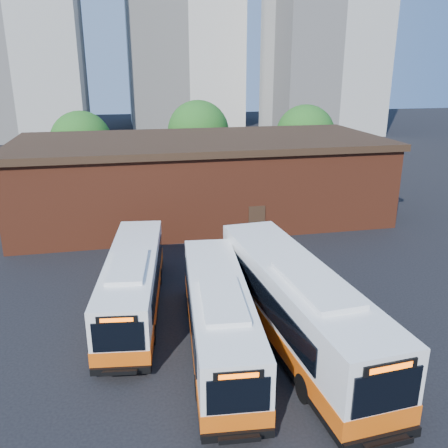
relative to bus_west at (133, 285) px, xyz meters
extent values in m
plane|color=black|center=(5.86, -4.99, -1.43)|extent=(220.00, 220.00, 0.00)
cube|color=white|center=(0.00, 0.03, 0.21)|extent=(3.72, 11.28, 2.63)
cube|color=#E3570E|center=(0.00, 0.03, -0.55)|extent=(3.77, 11.33, 0.65)
cube|color=black|center=(0.00, 0.03, -1.01)|extent=(3.76, 11.32, 0.23)
cube|color=black|center=(-0.69, -5.49, 0.46)|extent=(1.99, 0.30, 1.25)
cube|color=black|center=(-0.69, -5.50, 1.23)|extent=(1.56, 0.25, 0.30)
cube|color=#FF5905|center=(-0.70, -5.53, 1.23)|extent=(1.24, 0.17, 0.17)
cube|color=black|center=(-0.70, -5.54, -1.01)|extent=(2.35, 0.42, 0.30)
cube|color=black|center=(-0.72, -5.75, -0.92)|extent=(1.37, 0.51, 0.06)
cube|color=black|center=(-0.74, -5.92, -0.86)|extent=(1.33, 0.20, 0.17)
cube|color=black|center=(-1.14, 0.55, 0.46)|extent=(1.12, 8.57, 0.97)
cube|color=black|center=(1.24, 0.25, 0.46)|extent=(1.12, 8.57, 0.97)
cube|color=white|center=(-0.17, -1.34, 1.62)|extent=(2.07, 4.04, 0.20)
cylinder|color=black|center=(-1.44, -2.95, -0.97)|extent=(0.41, 0.95, 0.92)
cylinder|color=black|center=(0.67, -3.21, -0.97)|extent=(0.41, 0.95, 0.92)
cylinder|color=black|center=(-0.68, 3.10, -0.97)|extent=(0.41, 0.95, 0.92)
cylinder|color=black|center=(1.43, 2.83, -0.97)|extent=(0.41, 0.95, 0.92)
cube|color=white|center=(3.51, -4.16, 0.23)|extent=(3.36, 11.41, 2.67)
cube|color=#E3570E|center=(3.51, -4.16, -0.54)|extent=(3.41, 11.46, 0.66)
cube|color=black|center=(3.51, -4.16, -1.01)|extent=(3.40, 11.45, 0.23)
cube|color=black|center=(3.02, -9.79, 0.49)|extent=(2.03, 0.23, 1.26)
cube|color=black|center=(3.02, -9.80, 1.27)|extent=(1.59, 0.20, 0.30)
cube|color=#FF5905|center=(3.01, -9.83, 1.27)|extent=(1.26, 0.13, 0.17)
cube|color=black|center=(3.01, -9.85, -1.01)|extent=(2.39, 0.34, 0.30)
cube|color=black|center=(2.99, -10.06, -0.91)|extent=(1.38, 0.47, 0.06)
cube|color=black|center=(2.98, -10.23, -0.85)|extent=(1.36, 0.16, 0.17)
cube|color=black|center=(2.33, -3.68, 0.49)|extent=(0.81, 8.74, 0.98)
cube|color=black|center=(4.76, -3.90, 0.49)|extent=(0.81, 8.74, 0.98)
cube|color=white|center=(3.39, -5.56, 1.66)|extent=(1.96, 4.06, 0.21)
cylinder|color=black|center=(2.15, -7.24, -0.96)|extent=(0.38, 0.96, 0.94)
cylinder|color=black|center=(4.31, -7.43, -0.96)|extent=(0.38, 0.96, 0.94)
cylinder|color=black|center=(2.69, -1.08, -0.96)|extent=(0.38, 0.96, 0.94)
cylinder|color=black|center=(4.85, -1.27, -0.96)|extent=(0.38, 0.96, 0.94)
cube|color=white|center=(6.91, -4.36, 0.52)|extent=(3.82, 13.35, 3.13)
cube|color=#E3570E|center=(6.91, -4.36, -0.39)|extent=(3.88, 13.41, 0.77)
cube|color=black|center=(6.91, -4.36, -0.93)|extent=(3.87, 13.39, 0.27)
cube|color=black|center=(7.43, -10.95, 0.82)|extent=(2.38, 0.25, 1.48)
cube|color=black|center=(7.43, -10.97, 1.73)|extent=(1.86, 0.21, 0.35)
cube|color=#FF5905|center=(7.44, -11.00, 1.73)|extent=(1.48, 0.14, 0.20)
cube|color=black|center=(7.44, -11.02, -0.93)|extent=(2.80, 0.37, 0.35)
cube|color=black|center=(7.46, -11.27, -0.82)|extent=(1.62, 0.54, 0.07)
cube|color=black|center=(7.47, -11.47, -0.75)|extent=(1.59, 0.17, 0.20)
cube|color=black|center=(5.46, -4.03, 0.82)|extent=(0.86, 10.24, 1.15)
cube|color=black|center=(8.30, -3.81, 0.82)|extent=(0.86, 10.24, 1.15)
cube|color=white|center=(7.04, -6.00, 2.19)|extent=(2.26, 4.74, 0.24)
cylinder|color=black|center=(5.94, -8.18, -0.88)|extent=(0.44, 1.12, 1.10)
cylinder|color=black|center=(8.47, -7.98, -0.88)|extent=(0.44, 1.12, 1.10)
cylinder|color=black|center=(5.37, -0.96, -0.88)|extent=(0.44, 1.12, 1.10)
cylinder|color=black|center=(7.90, -0.76, -0.88)|extent=(0.44, 1.12, 1.10)
imported|color=#111932|center=(9.52, -9.37, -0.43)|extent=(0.67, 0.84, 1.99)
cube|color=maroon|center=(5.86, 15.01, 1.57)|extent=(28.00, 12.00, 6.00)
cube|color=#301F13|center=(5.86, 15.01, 4.72)|extent=(28.60, 12.60, 0.50)
cube|color=#301F13|center=(8.86, 8.98, -0.23)|extent=(1.20, 0.08, 2.40)
cylinder|color=#382314|center=(-4.14, 27.01, -0.08)|extent=(0.36, 0.36, 2.70)
sphere|color=#175116|center=(-4.14, 27.01, 3.22)|extent=(6.00, 6.00, 6.00)
cylinder|color=#382314|center=(7.86, 29.01, 0.05)|extent=(0.36, 0.36, 2.95)
sphere|color=#175116|center=(7.86, 29.01, 3.66)|extent=(6.56, 6.56, 6.56)
cylinder|color=#382314|center=(18.86, 26.01, -0.02)|extent=(0.36, 0.36, 2.81)
sphere|color=#175116|center=(18.86, 26.01, 3.41)|extent=(6.24, 6.24, 6.24)
camera|label=1|loc=(0.04, -21.80, 10.33)|focal=38.00mm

